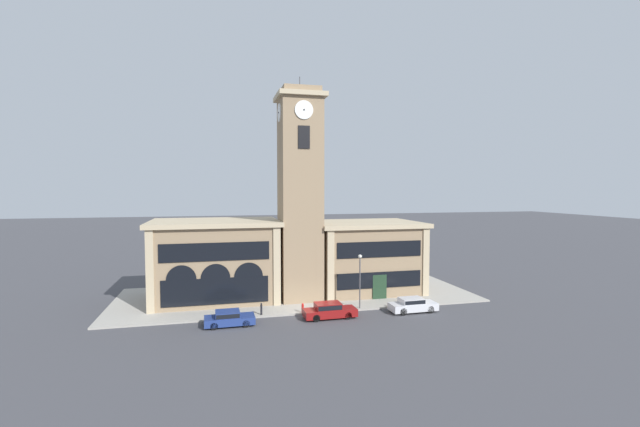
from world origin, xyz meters
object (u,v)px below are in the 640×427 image
street_lamp (360,272)px  fire_hydrant (303,308)px  parked_car_near (229,318)px  parked_car_far (413,305)px  bollard (261,309)px  parked_car_mid (329,310)px

street_lamp → fire_hydrant: bearing=-178.5°
parked_car_near → parked_car_far: 16.70m
fire_hydrant → parked_car_far: bearing=-9.7°
street_lamp → bollard: street_lamp is taller
parked_car_mid → parked_car_far: size_ratio=1.06×
parked_car_mid → bollard: size_ratio=4.43×
parked_car_mid → street_lamp: bearing=27.0°
parked_car_near → parked_car_mid: 8.69m
parked_car_near → street_lamp: street_lamp is taller
street_lamp → fire_hydrant: 6.30m
parked_car_far → fire_hydrant: bearing=169.3°
bollard → parked_car_mid: bearing=-18.7°
street_lamp → parked_car_near: bearing=-171.3°
parked_car_far → street_lamp: 5.67m
parked_car_near → parked_car_mid: bearing=-1.1°
parked_car_far → street_lamp: street_lamp is taller
bollard → fire_hydrant: (3.73, -0.24, -0.10)m
parked_car_far → bollard: size_ratio=4.17×
parked_car_near → street_lamp: bearing=7.6°
parked_car_far → parked_car_mid: bearing=178.9°
parked_car_mid → bollard: bearing=160.3°
street_lamp → fire_hydrant: size_ratio=5.88×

